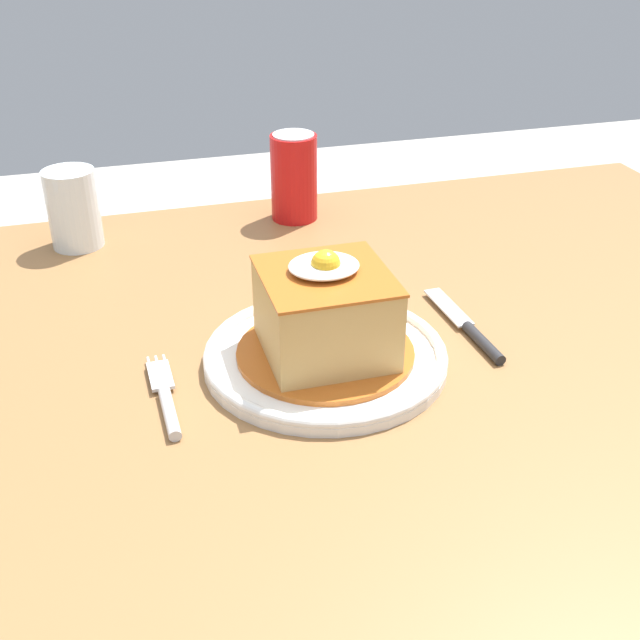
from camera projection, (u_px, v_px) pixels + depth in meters
The scene contains 7 objects.
dining_table at pixel (323, 428), 0.91m from camera, with size 1.32×0.86×0.77m.
main_plate at pixel (325, 355), 0.82m from camera, with size 0.25×0.25×0.02m.
sandwich_meal at pixel (325, 316), 0.79m from camera, with size 0.18×0.18×0.12m.
fork at pixel (166, 400), 0.75m from camera, with size 0.02×0.14×0.01m.
knife at pixel (473, 332), 0.86m from camera, with size 0.02×0.17×0.01m.
soda_can at pixel (294, 177), 1.13m from camera, with size 0.07×0.07×0.12m.
drinking_glass at pixel (74, 214), 1.05m from camera, with size 0.07×0.07×0.10m.
Camera 1 is at (-0.20, -0.70, 1.22)m, focal length 44.61 mm.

